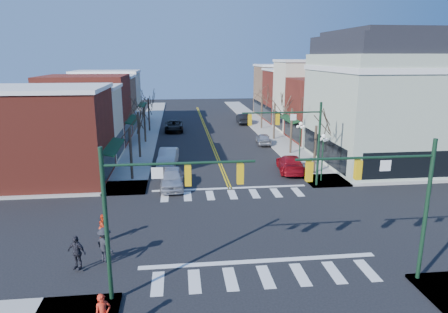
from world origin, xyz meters
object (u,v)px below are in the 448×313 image
object	(u,v)px
victorian_corner	(383,98)
car_right_far	(243,119)
car_right_mid	(263,139)
car_right_near	(290,164)
lamppost_corner	(323,150)
car_left_far	(174,126)
car_left_mid	(168,157)
lamppost_midblock	(300,135)
pedestrian_dark_b	(105,245)
pedestrian_dark_a	(77,252)
pedestrian_red_b	(104,227)
car_left_near	(172,178)

from	to	relation	value
victorian_corner	car_right_far	size ratio (longest dim) A/B	2.86
car_right_mid	car_right_far	world-z (taller)	car_right_far
victorian_corner	car_right_near	world-z (taller)	victorian_corner
lamppost_corner	car_right_near	xyz separation A→B (m)	(-1.80, 3.54, -2.16)
car_left_far	car_right_near	world-z (taller)	car_right_near
car_left_mid	car_right_far	xyz separation A→B (m)	(11.71, 24.42, -0.01)
lamppost_midblock	car_right_mid	world-z (taller)	lamppost_midblock
car_left_far	car_right_near	xyz separation A→B (m)	(11.20, -22.70, 0.01)
pedestrian_dark_b	car_left_mid	bearing A→B (deg)	-51.98
lamppost_corner	lamppost_midblock	bearing A→B (deg)	90.00
pedestrian_dark_a	car_left_mid	bearing A→B (deg)	104.21
lamppost_midblock	car_left_far	bearing A→B (deg)	123.37
pedestrian_dark_b	car_right_far	bearing A→B (deg)	-61.90
lamppost_midblock	car_right_far	distance (m)	25.43
victorian_corner	pedestrian_dark_a	world-z (taller)	victorian_corner
pedestrian_red_b	car_right_far	bearing A→B (deg)	-6.01
car_left_far	car_right_near	bearing A→B (deg)	-63.40
lamppost_corner	pedestrian_dark_a	size ratio (longest dim) A/B	2.38
car_right_mid	pedestrian_red_b	bearing A→B (deg)	64.47
car_right_near	pedestrian_red_b	xyz separation A→B (m)	(-15.14, -13.25, 0.14)
pedestrian_red_b	pedestrian_dark_b	bearing A→B (deg)	-155.29
car_right_near	car_right_mid	bearing A→B (deg)	-82.29
car_right_far	car_left_far	bearing A→B (deg)	27.40
pedestrian_dark_b	lamppost_midblock	bearing A→B (deg)	-84.54
car_left_near	lamppost_corner	bearing A→B (deg)	-0.74
car_left_mid	car_right_far	world-z (taller)	car_left_mid
pedestrian_dark_b	car_right_near	bearing A→B (deg)	-86.09
car_right_far	pedestrian_red_b	xyz separation A→B (m)	(-15.14, -41.49, 0.13)
pedestrian_dark_a	lamppost_midblock	bearing A→B (deg)	73.67
car_left_near	pedestrian_dark_b	xyz separation A→B (m)	(-3.38, -12.46, 0.28)
car_left_mid	car_right_mid	bearing A→B (deg)	41.21
lamppost_corner	car_right_far	bearing A→B (deg)	93.24
car_left_far	pedestrian_dark_b	bearing A→B (deg)	-94.72
car_left_far	pedestrian_red_b	bearing A→B (deg)	-95.91
lamppost_corner	car_right_near	bearing A→B (deg)	116.98
car_left_far	car_left_near	bearing A→B (deg)	-89.77
pedestrian_red_b	pedestrian_dark_b	size ratio (longest dim) A/B	0.83
car_left_far	car_left_mid	bearing A→B (deg)	-91.20
car_left_near	car_right_near	world-z (taller)	car_left_near
car_right_near	pedestrian_dark_a	xyz separation A→B (m)	(-15.95, -16.54, 0.25)
car_left_near	pedestrian_dark_a	world-z (taller)	pedestrian_dark_a
lamppost_midblock	pedestrian_red_b	xyz separation A→B (m)	(-16.94, -16.22, -2.02)
lamppost_corner	car_right_far	size ratio (longest dim) A/B	0.87
lamppost_corner	car_left_near	distance (m)	13.22
car_right_near	pedestrian_red_b	distance (m)	20.12
car_right_near	victorian_corner	bearing A→B (deg)	-158.58
car_right_mid	car_left_mid	bearing A→B (deg)	40.96
car_right_mid	lamppost_midblock	bearing A→B (deg)	106.10
car_left_far	pedestrian_dark_b	world-z (taller)	pedestrian_dark_b
car_left_mid	pedestrian_red_b	world-z (taller)	pedestrian_red_b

